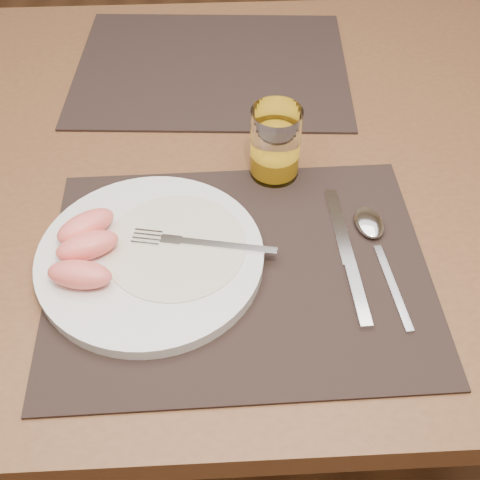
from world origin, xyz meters
name	(u,v)px	position (x,y,z in m)	size (l,w,h in m)	color
ground	(225,398)	(0.00, 0.00, 0.00)	(5.00, 5.00, 0.00)	brown
table	(218,194)	(0.00, 0.00, 0.67)	(1.40, 0.90, 0.75)	brown
placemat_near	(239,270)	(0.02, -0.22, 0.75)	(0.45, 0.35, 0.00)	black
placemat_far	(212,67)	(0.00, 0.22, 0.75)	(0.45, 0.35, 0.00)	black
plate	(150,257)	(-0.08, -0.20, 0.76)	(0.27, 0.27, 0.02)	white
plate_dressing	(175,245)	(-0.05, -0.19, 0.77)	(0.17, 0.17, 0.00)	white
fork	(191,242)	(-0.03, -0.19, 0.77)	(0.17, 0.05, 0.00)	silver
knife	(350,264)	(0.15, -0.22, 0.76)	(0.02, 0.22, 0.01)	silver
spoon	(372,231)	(0.19, -0.17, 0.76)	(0.04, 0.19, 0.01)	silver
juice_glass	(275,146)	(0.08, -0.05, 0.80)	(0.07, 0.07, 0.10)	white
grapefruit_wedges	(84,248)	(-0.16, -0.21, 0.78)	(0.09, 0.13, 0.03)	#FF7768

